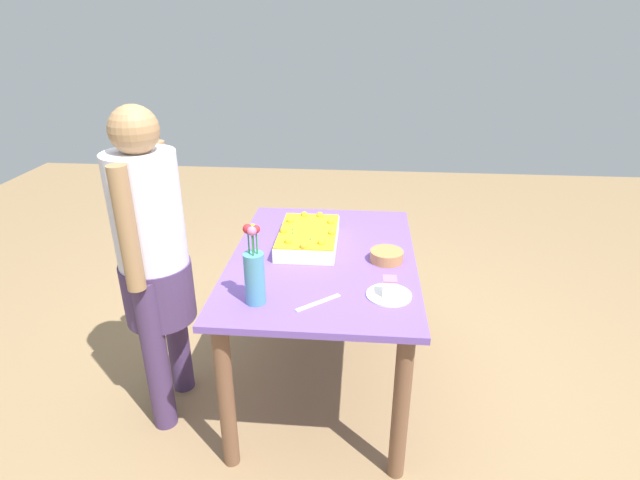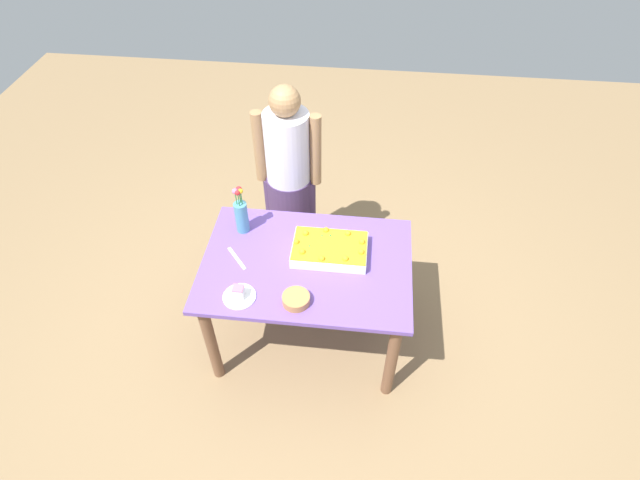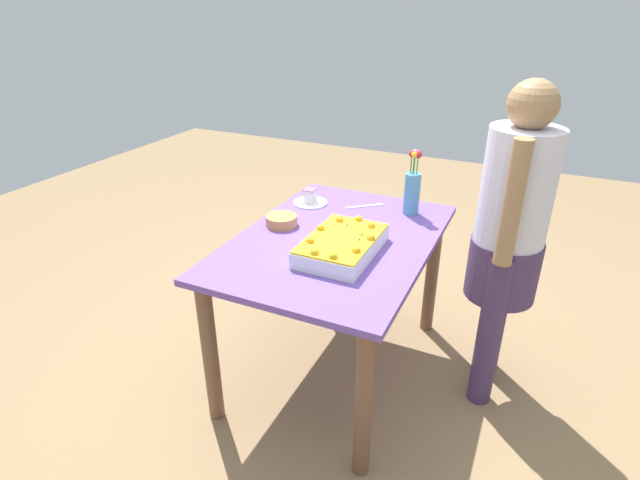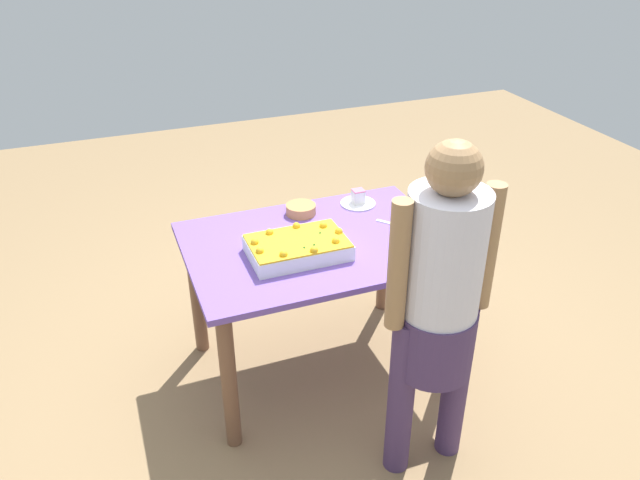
# 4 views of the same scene
# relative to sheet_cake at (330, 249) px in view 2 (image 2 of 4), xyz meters

# --- Properties ---
(ground_plane) EXTENTS (8.00, 8.00, 0.00)m
(ground_plane) POSITION_rel_sheet_cake_xyz_m (0.13, 0.08, -0.80)
(ground_plane) COLOR #8E714D
(dining_table) EXTENTS (1.24, 0.87, 0.76)m
(dining_table) POSITION_rel_sheet_cake_xyz_m (0.13, 0.08, -0.17)
(dining_table) COLOR #6C4DA6
(dining_table) RESTS_ON ground_plane
(sheet_cake) EXTENTS (0.44, 0.28, 0.10)m
(sheet_cake) POSITION_rel_sheet_cake_xyz_m (0.00, 0.00, 0.00)
(sheet_cake) COLOR white
(sheet_cake) RESTS_ON dining_table
(serving_plate_with_slice) EXTENTS (0.19, 0.19, 0.08)m
(serving_plate_with_slice) POSITION_rel_sheet_cake_xyz_m (0.47, 0.38, -0.02)
(serving_plate_with_slice) COLOR white
(serving_plate_with_slice) RESTS_ON dining_table
(cake_knife) EXTENTS (0.15, 0.17, 0.00)m
(cake_knife) POSITION_rel_sheet_cake_xyz_m (0.55, 0.10, -0.04)
(cake_knife) COLOR silver
(cake_knife) RESTS_ON dining_table
(flower_vase) EXTENTS (0.08, 0.08, 0.34)m
(flower_vase) POSITION_rel_sheet_cake_xyz_m (0.56, -0.15, 0.09)
(flower_vase) COLOR teal
(flower_vase) RESTS_ON dining_table
(fruit_bowl) EXTENTS (0.15, 0.15, 0.05)m
(fruit_bowl) POSITION_rel_sheet_cake_xyz_m (0.15, 0.38, -0.02)
(fruit_bowl) COLOR #B97C45
(fruit_bowl) RESTS_ON dining_table
(person_standing) EXTENTS (0.45, 0.31, 1.49)m
(person_standing) POSITION_rel_sheet_cake_xyz_m (0.35, -0.65, 0.06)
(person_standing) COLOR #46315B
(person_standing) RESTS_ON ground_plane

